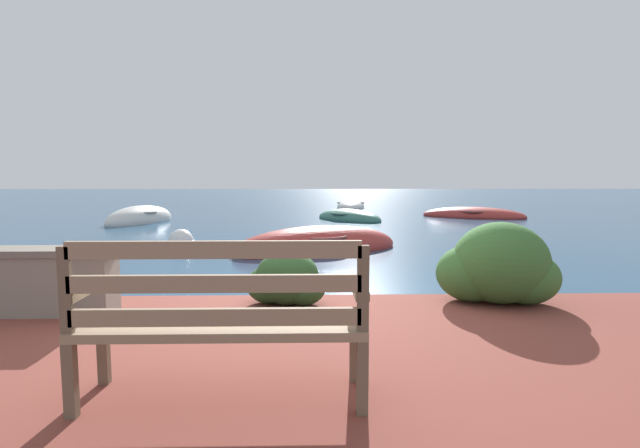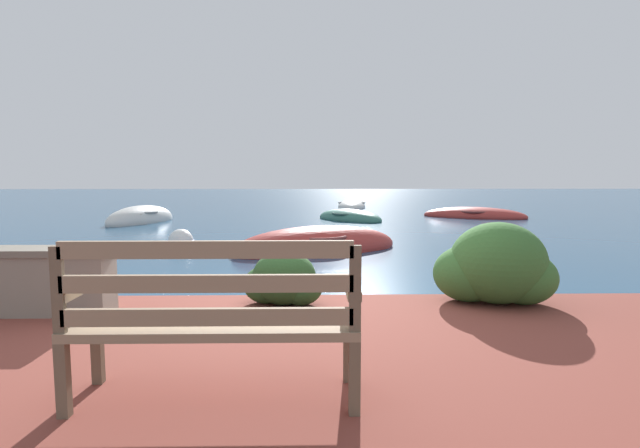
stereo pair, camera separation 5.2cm
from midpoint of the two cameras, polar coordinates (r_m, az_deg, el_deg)
ground_plane at (r=5.32m, az=-5.36°, el=-10.38°), size 80.00×80.00×0.00m
park_bench at (r=2.82m, az=-11.48°, el=-10.34°), size 1.59×0.48×0.93m
stone_wall at (r=5.25m, az=-30.79°, el=-5.55°), size 1.68×0.39×0.60m
hedge_clump_far_left at (r=5.76m, az=-32.43°, el=-5.58°), size 0.73×0.52×0.49m
hedge_clump_left at (r=4.85m, az=-3.93°, el=-6.52°), size 0.77×0.55×0.52m
hedge_clump_centre at (r=5.17m, az=19.71°, el=-4.76°), size 1.17×0.84×0.79m
rowboat_nearest at (r=9.47m, az=-0.18°, el=-2.70°), size 3.56×2.53×0.84m
rowboat_mid at (r=15.79m, az=-19.69°, el=0.43°), size 1.86×2.94×0.89m
rowboat_far at (r=15.63m, az=3.49°, el=0.64°), size 2.47×2.62×0.61m
rowboat_outer at (r=17.33m, az=17.30°, el=0.90°), size 3.54×2.46×0.61m
rowboat_distant at (r=21.10m, az=3.71°, el=2.01°), size 1.42×2.86×0.62m
mooring_buoy at (r=10.57m, az=-15.48°, el=-1.92°), size 0.55×0.55×0.50m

